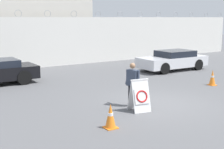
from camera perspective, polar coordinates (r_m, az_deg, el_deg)
name	(u,v)px	position (r m, az deg, el deg)	size (l,w,h in m)	color
ground_plane	(158,103)	(12.38, 8.35, -5.17)	(90.00, 90.00, 0.00)	#5B5B5E
perimeter_wall	(49,42)	(21.63, -11.53, 5.85)	(36.00, 0.30, 3.79)	silver
building_block	(27,25)	(25.82, -15.20, 8.75)	(8.05, 6.71, 5.46)	beige
barricade_sign	(140,95)	(11.12, 5.11, -3.82)	(0.75, 0.77, 1.16)	white
security_guard	(132,83)	(11.64, 3.75, -1.49)	(0.36, 0.66, 1.65)	black
traffic_cone_near	(212,78)	(16.12, 17.89, -0.56)	(0.36, 0.36, 0.76)	orange
traffic_cone_mid	(110,116)	(9.44, -0.28, -7.62)	(0.38, 0.38, 0.76)	orange
parked_car_far_side	(173,60)	(20.15, 11.07, 2.61)	(4.57, 2.00, 1.25)	black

